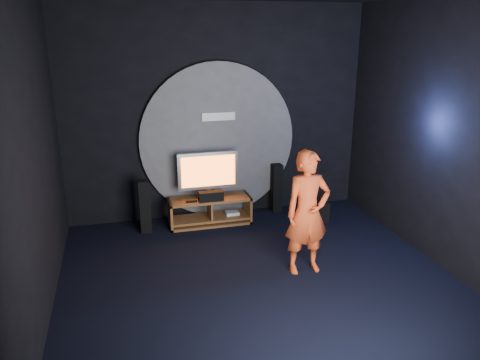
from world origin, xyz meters
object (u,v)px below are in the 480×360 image
object	(u,v)px
media_console	(210,212)
player	(307,213)
tv	(208,173)
tower_speaker_left	(145,206)
tower_speaker_right	(276,188)
subwoofer	(317,211)

from	to	relation	value
media_console	player	bearing A→B (deg)	-64.05
tv	tower_speaker_left	world-z (taller)	tv
tower_speaker_left	tower_speaker_right	bearing A→B (deg)	7.68
tower_speaker_left	player	world-z (taller)	player
subwoofer	tv	bearing A→B (deg)	167.28
player	subwoofer	bearing A→B (deg)	59.66
media_console	tv	size ratio (longest dim) A/B	1.36
media_console	tower_speaker_left	bearing A→B (deg)	-177.00
tv	player	distance (m)	2.15
subwoofer	player	world-z (taller)	player
tv	tower_speaker_left	bearing A→B (deg)	-173.33
subwoofer	player	xyz separation A→B (m)	(-0.85, -1.54, 0.65)
tower_speaker_left	tv	bearing A→B (deg)	6.67
media_console	player	xyz separation A→B (m)	(0.91, -1.87, 0.63)
tower_speaker_right	subwoofer	world-z (taller)	tower_speaker_right
tv	tower_speaker_right	distance (m)	1.33
media_console	tower_speaker_right	xyz separation A→B (m)	(1.24, 0.25, 0.23)
player	tower_speaker_right	bearing A→B (deg)	79.98
tv	tower_speaker_left	distance (m)	1.14
tower_speaker_right	tower_speaker_left	bearing A→B (deg)	-172.32
tower_speaker_left	subwoofer	world-z (taller)	tower_speaker_left
tv	media_console	bearing A→B (deg)	-83.80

